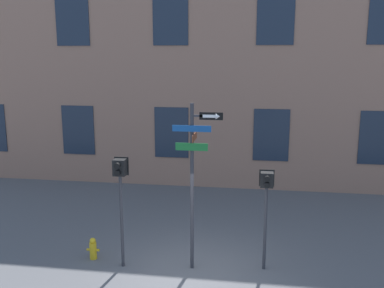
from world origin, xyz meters
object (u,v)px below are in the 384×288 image
Objects in this scene: street_sign_pole at (194,172)px; pedestrian_signal_left at (120,183)px; fire_hydrant at (93,249)px; pedestrian_signal_right at (266,193)px.

street_sign_pole is 1.48× the size of pedestrian_signal_left.
pedestrian_signal_left is 2.16m from fire_hydrant.
pedestrian_signal_right is 4.34× the size of fire_hydrant.
pedestrian_signal_left is (-1.82, -0.16, -0.30)m from street_sign_pole.
pedestrian_signal_left is 1.11× the size of pedestrian_signal_right.
street_sign_pole is 1.84m from pedestrian_signal_right.
street_sign_pole reaches higher than pedestrian_signal_right.
pedestrian_signal_left is 3.61m from pedestrian_signal_right.
street_sign_pole is 3.53m from fire_hydrant.
pedestrian_signal_right is at bearing 7.17° from street_sign_pole.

